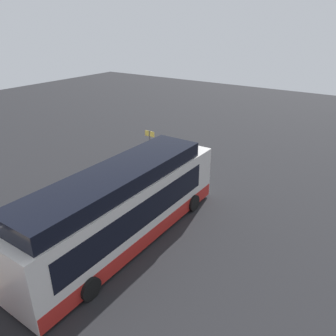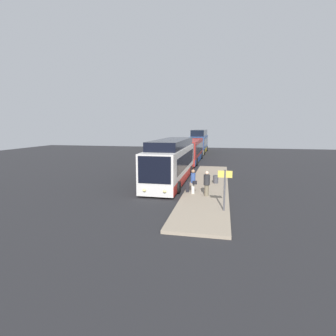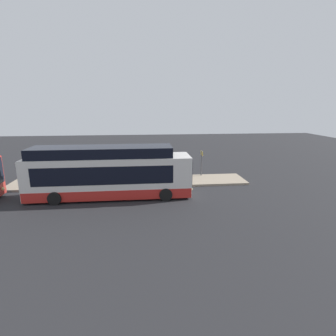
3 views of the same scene
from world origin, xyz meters
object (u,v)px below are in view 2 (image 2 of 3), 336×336
object	(u,v)px
passenger_boarding	(193,180)
sign_post	(225,185)
bus_lead	(172,163)
bus_third	(199,143)
bus_second	(191,151)
suitcase	(188,187)
trash_bin	(216,179)
passenger_waiting	(207,183)

from	to	relation	value
passenger_boarding	sign_post	distance (m)	4.05
bus_lead	bus_third	world-z (taller)	bus_third
bus_third	sign_post	size ratio (longest dim) A/B	4.93
bus_third	bus_second	bearing A→B (deg)	0.00
bus_third	suitcase	size ratio (longest dim) A/B	12.23
bus_lead	trash_bin	size ratio (longest dim) A/B	18.00
bus_lead	trash_bin	world-z (taller)	bus_lead
bus_lead	suitcase	distance (m)	4.65
passenger_boarding	passenger_waiting	size ratio (longest dim) A/B	1.00
trash_bin	bus_second	bearing A→B (deg)	-164.77
suitcase	bus_second	bearing A→B (deg)	-173.56
passenger_boarding	passenger_waiting	world-z (taller)	same
sign_post	trash_bin	size ratio (longest dim) A/B	3.56
bus_lead	bus_third	xyz separation A→B (m)	(-26.51, -0.00, 0.17)
passenger_boarding	bus_lead	bearing A→B (deg)	-95.05
bus_second	passenger_boarding	xyz separation A→B (m)	(17.98, 2.41, -0.39)
bus_third	suitcase	distance (m)	30.65
sign_post	passenger_boarding	bearing A→B (deg)	-148.03
bus_second	bus_third	bearing A→B (deg)	-180.00
bus_second	trash_bin	world-z (taller)	bus_second
bus_third	passenger_boarding	world-z (taller)	bus_third
bus_lead	bus_second	distance (m)	13.52
bus_lead	bus_third	size ratio (longest dim) A/B	1.03
bus_third	passenger_boarding	distance (m)	31.07
passenger_waiting	suitcase	world-z (taller)	passenger_waiting
sign_post	bus_second	bearing A→B (deg)	-168.02
bus_second	sign_post	distance (m)	21.86
passenger_waiting	trash_bin	bearing A→B (deg)	-97.23
passenger_boarding	trash_bin	size ratio (longest dim) A/B	2.63
bus_third	passenger_waiting	distance (m)	31.60
sign_post	bus_third	bearing A→B (deg)	-172.48
bus_lead	passenger_waiting	world-z (taller)	bus_lead
bus_third	trash_bin	xyz separation A→B (m)	(27.16, 3.86, -1.37)
bus_third	sign_post	xyz separation A→B (m)	(34.38, 4.54, -0.22)
bus_lead	bus_third	distance (m)	26.51
bus_lead	suitcase	xyz separation A→B (m)	(4.04, 1.98, -1.17)
bus_lead	passenger_waiting	size ratio (longest dim) A/B	6.85
bus_third	trash_bin	distance (m)	27.47
passenger_waiting	trash_bin	distance (m)	4.32
passenger_waiting	suitcase	bearing A→B (deg)	-32.35
bus_lead	sign_post	size ratio (longest dim) A/B	5.05
bus_second	trash_bin	size ratio (longest dim) A/B	17.91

